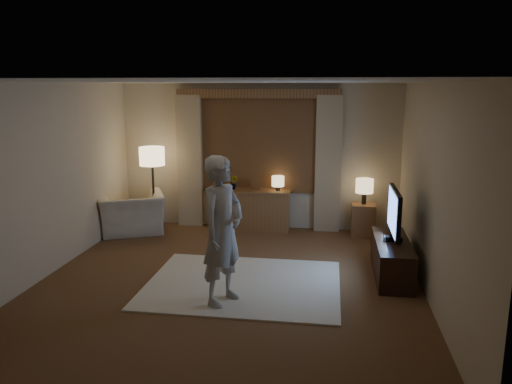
% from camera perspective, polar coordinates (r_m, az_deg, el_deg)
% --- Properties ---
extents(room, '(5.04, 5.54, 2.64)m').
position_cam_1_polar(room, '(6.81, -2.44, 1.75)').
color(room, brown).
rests_on(room, ground).
extents(rug, '(2.50, 2.00, 0.02)m').
position_cam_1_polar(rug, '(6.64, -1.48, -10.46)').
color(rug, beige).
rests_on(rug, floor).
extents(sideboard, '(1.20, 0.40, 0.70)m').
position_cam_1_polar(sideboard, '(8.94, -0.06, -2.21)').
color(sideboard, brown).
rests_on(sideboard, floor).
extents(picture_frame, '(0.16, 0.02, 0.20)m').
position_cam_1_polar(picture_frame, '(8.84, -0.06, 0.62)').
color(picture_frame, brown).
rests_on(picture_frame, sideboard).
extents(plant, '(0.17, 0.13, 0.30)m').
position_cam_1_polar(plant, '(8.90, -2.61, 1.01)').
color(plant, '#999999').
rests_on(plant, sideboard).
extents(table_lamp_sideboard, '(0.22, 0.22, 0.30)m').
position_cam_1_polar(table_lamp_sideboard, '(8.77, 2.52, 1.17)').
color(table_lamp_sideboard, black).
rests_on(table_lamp_sideboard, sideboard).
extents(floor_lamp, '(0.44, 0.44, 1.51)m').
position_cam_1_polar(floor_lamp, '(8.93, -11.78, 3.51)').
color(floor_lamp, black).
rests_on(floor_lamp, floor).
extents(armchair, '(1.39, 1.32, 0.70)m').
position_cam_1_polar(armchair, '(9.06, -14.02, -2.38)').
color(armchair, beige).
rests_on(armchair, floor).
extents(side_table, '(0.40, 0.40, 0.56)m').
position_cam_1_polar(side_table, '(8.84, 12.13, -3.12)').
color(side_table, brown).
rests_on(side_table, floor).
extents(table_lamp_side, '(0.30, 0.30, 0.44)m').
position_cam_1_polar(table_lamp_side, '(8.71, 12.30, 0.61)').
color(table_lamp_side, black).
rests_on(table_lamp_side, side_table).
extents(tv_stand, '(0.45, 1.40, 0.50)m').
position_cam_1_polar(tv_stand, '(7.07, 15.25, -7.36)').
color(tv_stand, black).
rests_on(tv_stand, floor).
extents(tv, '(0.24, 0.98, 0.71)m').
position_cam_1_polar(tv, '(6.89, 15.52, -2.33)').
color(tv, black).
rests_on(tv, tv_stand).
extents(person, '(0.65, 0.76, 1.76)m').
position_cam_1_polar(person, '(5.83, -3.85, -4.41)').
color(person, '#B4AFA6').
rests_on(person, rug).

